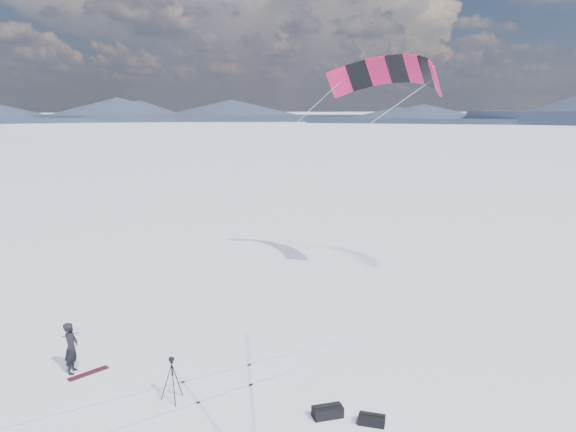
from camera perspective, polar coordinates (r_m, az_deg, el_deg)
name	(u,v)px	position (r m, az deg, el deg)	size (l,w,h in m)	color
ground	(191,418)	(17.19, -9.82, -19.52)	(1800.00, 1800.00, 0.00)	white
horizon_hills	(187,318)	(15.89, -10.18, -10.20)	(704.00, 705.94, 8.00)	#192032
snow_tracks	(119,432)	(16.98, -16.81, -20.26)	(13.93, 9.84, 0.01)	#ACBADE
snowkiter	(73,372)	(20.68, -20.99, -14.60)	(0.64, 0.42, 1.75)	black
snowboard	(88,373)	(20.39, -19.61, -14.83)	(1.37, 0.26, 0.04)	maroon
tripod	(172,373)	(17.70, -11.70, -15.34)	(0.69, 0.61, 1.39)	black
gear_bag_a	(328,412)	(16.94, 4.05, -19.21)	(0.90, 0.52, 0.38)	black
gear_bag_b	(372,420)	(16.75, 8.50, -19.77)	(0.79, 0.74, 0.34)	black
power_kite	(390,75)	(28.24, 10.30, 13.90)	(16.71, 7.71, 9.85)	#CC154C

